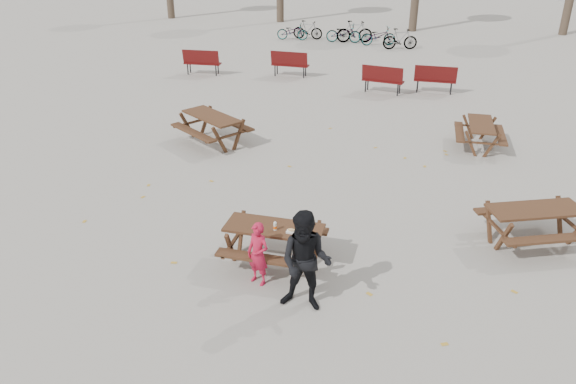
% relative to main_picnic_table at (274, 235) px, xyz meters
% --- Properties ---
extents(ground, '(80.00, 80.00, 0.00)m').
position_rel_main_picnic_table_xyz_m(ground, '(0.00, 0.00, -0.59)').
color(ground, gray).
rests_on(ground, ground).
extents(main_picnic_table, '(1.80, 1.45, 0.78)m').
position_rel_main_picnic_table_xyz_m(main_picnic_table, '(0.00, 0.00, 0.00)').
color(main_picnic_table, '#341F12').
rests_on(main_picnic_table, ground).
extents(food_tray, '(0.18, 0.11, 0.03)m').
position_rel_main_picnic_table_xyz_m(food_tray, '(0.37, -0.14, 0.21)').
color(food_tray, white).
rests_on(food_tray, main_picnic_table).
extents(bread_roll, '(0.14, 0.06, 0.05)m').
position_rel_main_picnic_table_xyz_m(bread_roll, '(0.37, -0.14, 0.25)').
color(bread_roll, tan).
rests_on(bread_roll, food_tray).
extents(soda_bottle, '(0.07, 0.07, 0.17)m').
position_rel_main_picnic_table_xyz_m(soda_bottle, '(0.05, -0.12, 0.26)').
color(soda_bottle, silver).
rests_on(soda_bottle, main_picnic_table).
extents(child, '(0.51, 0.42, 1.19)m').
position_rel_main_picnic_table_xyz_m(child, '(-0.09, -0.69, 0.01)').
color(child, '#B91736').
rests_on(child, ground).
extents(adult, '(0.87, 0.68, 1.78)m').
position_rel_main_picnic_table_xyz_m(adult, '(0.87, -1.16, 0.30)').
color(adult, black).
rests_on(adult, ground).
extents(picnic_table_east, '(2.25, 2.06, 0.78)m').
position_rel_main_picnic_table_xyz_m(picnic_table_east, '(4.73, 1.96, -0.19)').
color(picnic_table_east, '#341F12').
rests_on(picnic_table_east, ground).
extents(picnic_table_north, '(2.47, 2.36, 0.83)m').
position_rel_main_picnic_table_xyz_m(picnic_table_north, '(-3.41, 5.46, -0.17)').
color(picnic_table_north, '#341F12').
rests_on(picnic_table_north, ground).
extents(picnic_table_far, '(1.38, 1.69, 0.71)m').
position_rel_main_picnic_table_xyz_m(picnic_table_far, '(3.93, 7.08, -0.23)').
color(picnic_table_far, '#341F12').
rests_on(picnic_table_far, ground).
extents(park_bench_row, '(10.80, 2.05, 1.03)m').
position_rel_main_picnic_table_xyz_m(park_bench_row, '(-1.64, 12.47, -0.07)').
color(park_bench_row, '#5B1212').
rests_on(park_bench_row, ground).
extents(bicycle_row, '(7.29, 2.01, 1.09)m').
position_rel_main_picnic_table_xyz_m(bicycle_row, '(-1.99, 20.25, -0.11)').
color(bicycle_row, black).
rests_on(bicycle_row, ground).
extents(fallen_leaves, '(11.00, 11.00, 0.01)m').
position_rel_main_picnic_table_xyz_m(fallen_leaves, '(0.50, 2.50, -0.58)').
color(fallen_leaves, gold).
rests_on(fallen_leaves, ground).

